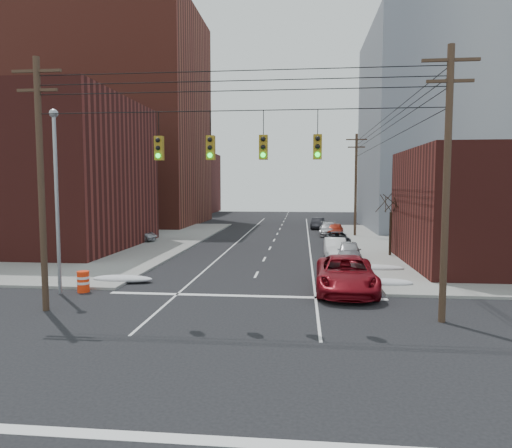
% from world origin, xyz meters
% --- Properties ---
extents(ground, '(160.00, 160.00, 0.00)m').
position_xyz_m(ground, '(0.00, 0.00, 0.00)').
color(ground, black).
rests_on(ground, ground).
extents(sidewalk_nw, '(40.00, 40.00, 0.15)m').
position_xyz_m(sidewalk_nw, '(-27.00, 27.00, 0.07)').
color(sidewalk_nw, gray).
rests_on(sidewalk_nw, ground).
extents(building_brick_tall, '(24.00, 20.00, 30.00)m').
position_xyz_m(building_brick_tall, '(-24.00, 48.00, 15.00)').
color(building_brick_tall, maroon).
rests_on(building_brick_tall, ground).
extents(building_brick_near, '(20.00, 16.00, 13.00)m').
position_xyz_m(building_brick_near, '(-22.00, 22.00, 6.50)').
color(building_brick_near, '#511C18').
rests_on(building_brick_near, ground).
extents(building_brick_far, '(22.00, 18.00, 12.00)m').
position_xyz_m(building_brick_far, '(-26.00, 74.00, 6.00)').
color(building_brick_far, '#511C18').
rests_on(building_brick_far, ground).
extents(building_office, '(22.00, 20.00, 25.00)m').
position_xyz_m(building_office, '(22.00, 44.00, 12.50)').
color(building_office, gray).
rests_on(building_office, ground).
extents(building_glass, '(20.00, 18.00, 22.00)m').
position_xyz_m(building_glass, '(24.00, 70.00, 11.00)').
color(building_glass, gray).
rests_on(building_glass, ground).
extents(utility_pole_left, '(2.20, 0.28, 11.00)m').
position_xyz_m(utility_pole_left, '(-8.50, 3.00, 5.78)').
color(utility_pole_left, '#473323').
rests_on(utility_pole_left, ground).
extents(utility_pole_right, '(2.20, 0.28, 11.00)m').
position_xyz_m(utility_pole_right, '(8.50, 3.00, 5.78)').
color(utility_pole_right, '#473323').
rests_on(utility_pole_right, ground).
extents(utility_pole_far, '(2.20, 0.28, 11.00)m').
position_xyz_m(utility_pole_far, '(8.50, 34.00, 5.78)').
color(utility_pole_far, '#473323').
rests_on(utility_pole_far, ground).
extents(traffic_signals, '(17.00, 0.42, 2.02)m').
position_xyz_m(traffic_signals, '(0.10, 2.97, 7.17)').
color(traffic_signals, black).
rests_on(traffic_signals, ground).
extents(street_light, '(0.44, 0.44, 9.32)m').
position_xyz_m(street_light, '(-9.50, 6.00, 5.54)').
color(street_light, gray).
rests_on(street_light, ground).
extents(bare_tree, '(2.09, 2.20, 4.93)m').
position_xyz_m(bare_tree, '(9.59, 20.00, 2.32)').
color(bare_tree, black).
rests_on(bare_tree, ground).
extents(snow_nw, '(3.50, 1.08, 0.42)m').
position_xyz_m(snow_nw, '(-7.40, 9.00, 0.21)').
color(snow_nw, silver).
rests_on(snow_nw, ground).
extents(snow_ne, '(3.00, 1.08, 0.42)m').
position_xyz_m(snow_ne, '(7.40, 9.50, 0.21)').
color(snow_ne, silver).
rests_on(snow_ne, ground).
extents(snow_east_far, '(4.00, 1.08, 0.42)m').
position_xyz_m(snow_east_far, '(7.40, 14.00, 0.21)').
color(snow_east_far, silver).
rests_on(snow_east_far, ground).
extents(red_pickup, '(3.26, 6.69, 1.83)m').
position_xyz_m(red_pickup, '(5.11, 8.00, 0.92)').
color(red_pickup, maroon).
rests_on(red_pickup, ground).
extents(parked_car_a, '(2.03, 4.35, 1.44)m').
position_xyz_m(parked_car_a, '(6.26, 17.91, 0.72)').
color(parked_car_a, '#9E9DA2').
rests_on(parked_car_a, ground).
extents(parked_car_b, '(1.57, 4.48, 1.47)m').
position_xyz_m(parked_car_b, '(5.36, 19.40, 0.74)').
color(parked_car_b, white).
rests_on(parked_car_b, ground).
extents(parked_car_c, '(2.22, 4.56, 1.25)m').
position_xyz_m(parked_car_c, '(6.07, 26.63, 0.62)').
color(parked_car_c, black).
rests_on(parked_car_c, ground).
extents(parked_car_d, '(2.18, 5.00, 1.43)m').
position_xyz_m(parked_car_d, '(5.72, 34.73, 0.72)').
color(parked_car_d, '#A2A2A7').
rests_on(parked_car_d, ground).
extents(parked_car_e, '(2.24, 4.41, 1.44)m').
position_xyz_m(parked_car_e, '(6.40, 34.23, 0.72)').
color(parked_car_e, maroon).
rests_on(parked_car_e, ground).
extents(parked_car_f, '(1.96, 4.44, 1.42)m').
position_xyz_m(parked_car_f, '(4.80, 42.73, 0.71)').
color(parked_car_f, black).
rests_on(parked_car_f, ground).
extents(lot_car_a, '(4.24, 2.90, 1.32)m').
position_xyz_m(lot_car_a, '(-15.20, 25.87, 0.81)').
color(lot_car_a, silver).
rests_on(lot_car_a, sidewalk_nw).
extents(lot_car_b, '(4.64, 2.43, 1.25)m').
position_xyz_m(lot_car_b, '(-13.40, 26.55, 0.77)').
color(lot_car_b, '#B1B1B6').
rests_on(lot_car_b, sidewalk_nw).
extents(lot_car_c, '(5.34, 2.42, 1.52)m').
position_xyz_m(lot_car_c, '(-16.60, 18.32, 0.91)').
color(lot_car_c, black).
rests_on(lot_car_c, sidewalk_nw).
extents(lot_car_d, '(4.45, 1.89, 1.50)m').
position_xyz_m(lot_car_d, '(-16.93, 25.32, 0.90)').
color(lot_car_d, silver).
rests_on(lot_car_d, sidewalk_nw).
extents(construction_barrel, '(0.75, 0.75, 1.10)m').
position_xyz_m(construction_barrel, '(-8.50, 6.50, 0.57)').
color(construction_barrel, '#FF330D').
rests_on(construction_barrel, ground).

